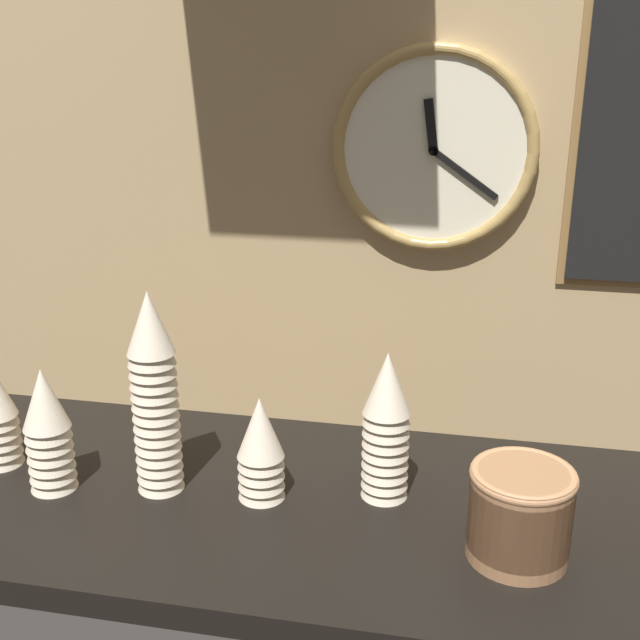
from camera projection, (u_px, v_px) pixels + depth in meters
ground_plane at (333, 510)px, 1.25m from camera, size 1.60×0.56×0.04m
wall_tiled_back at (364, 133)px, 1.31m from camera, size 1.60×0.03×1.05m
cup_stack_center_right at (386, 426)px, 1.21m from camera, size 0.07×0.07×0.24m
cup_stack_center at (261, 448)px, 1.22m from camera, size 0.07×0.07×0.17m
cup_stack_center_left at (154, 393)px, 1.22m from camera, size 0.07×0.07×0.33m
cup_stack_left at (48, 429)px, 1.24m from camera, size 0.07×0.07×0.20m
bowl_stack_right at (520, 512)px, 1.08m from camera, size 0.14×0.14×0.13m
wall_clock at (434, 150)px, 1.26m from camera, size 0.33×0.03×0.33m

